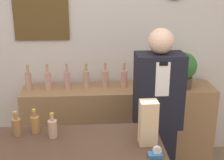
{
  "coord_description": "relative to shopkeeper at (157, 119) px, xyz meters",
  "views": [
    {
      "loc": [
        -0.04,
        -1.39,
        2.07
      ],
      "look_at": [
        0.12,
        1.11,
        1.22
      ],
      "focal_mm": 50.0,
      "sensor_mm": 36.0,
      "label": 1
    }
  ],
  "objects": [
    {
      "name": "back_shelf",
      "position": [
        -0.29,
        0.6,
        -0.37
      ],
      "size": [
        2.06,
        0.41,
        0.91
      ],
      "color": "#9E754C",
      "rests_on": "ground_plane"
    },
    {
      "name": "shelf_bottle_4",
      "position": [
        -0.44,
        0.62,
        0.19
      ],
      "size": [
        0.07,
        0.07,
        0.27
      ],
      "color": "tan",
      "rests_on": "back_shelf"
    },
    {
      "name": "shelf_bottle_5",
      "position": [
        -0.24,
        0.62,
        0.19
      ],
      "size": [
        0.07,
        0.07,
        0.27
      ],
      "color": "tan",
      "rests_on": "back_shelf"
    },
    {
      "name": "shelf_bottle_7",
      "position": [
        0.16,
        0.6,
        0.19
      ],
      "size": [
        0.07,
        0.07,
        0.27
      ],
      "color": "tan",
      "rests_on": "back_shelf"
    },
    {
      "name": "counter_bottle_3",
      "position": [
        -1.0,
        -0.45,
        0.21
      ],
      "size": [
        0.06,
        0.06,
        0.18
      ],
      "color": "#A57039",
      "rests_on": "display_counter"
    },
    {
      "name": "shopkeeper",
      "position": [
        0.0,
        0.0,
        0.0
      ],
      "size": [
        0.42,
        0.26,
        1.65
      ],
      "color": "black",
      "rests_on": "ground_plane"
    },
    {
      "name": "shelf_bottle_0",
      "position": [
        -1.24,
        0.61,
        0.19
      ],
      "size": [
        0.07,
        0.07,
        0.27
      ],
      "color": "tan",
      "rests_on": "back_shelf"
    },
    {
      "name": "shelf_bottle_2",
      "position": [
        -0.84,
        0.62,
        0.19
      ],
      "size": [
        0.07,
        0.07,
        0.27
      ],
      "color": "tan",
      "rests_on": "back_shelf"
    },
    {
      "name": "shelf_bottle_6",
      "position": [
        -0.04,
        0.58,
        0.19
      ],
      "size": [
        0.07,
        0.07,
        0.27
      ],
      "color": "tan",
      "rests_on": "back_shelf"
    },
    {
      "name": "paper_bag",
      "position": [
        -0.21,
        -0.66,
        0.3
      ],
      "size": [
        0.12,
        0.1,
        0.31
      ],
      "color": "tan",
      "rests_on": "display_counter"
    },
    {
      "name": "shelf_bottle_1",
      "position": [
        -1.04,
        0.61,
        0.19
      ],
      "size": [
        0.07,
        0.07,
        0.27
      ],
      "color": "tan",
      "rests_on": "back_shelf"
    },
    {
      "name": "back_wall",
      "position": [
        -0.54,
        0.87,
        0.53
      ],
      "size": [
        5.2,
        0.09,
        2.7
      ],
      "color": "silver",
      "rests_on": "ground_plane"
    },
    {
      "name": "counter_bottle_2",
      "position": [
        -1.13,
        -0.48,
        0.21
      ],
      "size": [
        0.06,
        0.06,
        0.18
      ],
      "color": "#986940",
      "rests_on": "display_counter"
    },
    {
      "name": "potted_plant",
      "position": [
        0.38,
        0.57,
        0.3
      ],
      "size": [
        0.28,
        0.28,
        0.38
      ],
      "color": "#4C3D2D",
      "rests_on": "back_shelf"
    },
    {
      "name": "counter_bottle_4",
      "position": [
        -0.86,
        -0.52,
        0.21
      ],
      "size": [
        0.06,
        0.06,
        0.18
      ],
      "color": "tan",
      "rests_on": "display_counter"
    },
    {
      "name": "tape_dispenser",
      "position": [
        -0.19,
        -0.82,
        0.17
      ],
      "size": [
        0.09,
        0.06,
        0.07
      ],
      "color": "#2D66A8",
      "rests_on": "display_counter"
    },
    {
      "name": "shelf_bottle_3",
      "position": [
        -0.64,
        0.62,
        0.19
      ],
      "size": [
        0.07,
        0.07,
        0.27
      ],
      "color": "tan",
      "rests_on": "back_shelf"
    }
  ]
}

